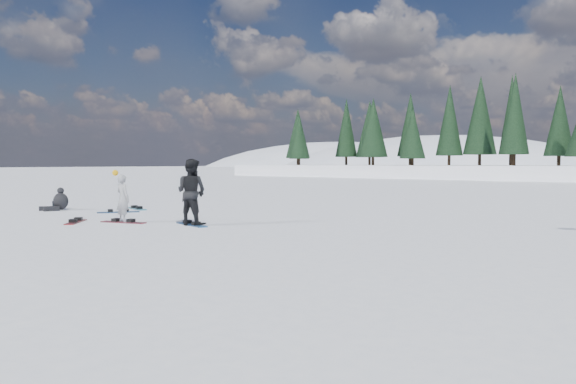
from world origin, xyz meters
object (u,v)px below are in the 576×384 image
(snowboarder_man, at_px, (191,192))
(snowboarder_woman, at_px, (123,198))
(snowboard_loose_c, at_px, (137,209))
(snowboard_loose_b, at_px, (76,222))
(snowboard_loose_a, at_px, (118,212))
(seated_rider, at_px, (59,201))
(gear_bag, at_px, (57,205))

(snowboarder_man, bearing_deg, snowboarder_woman, 8.12)
(snowboard_loose_c, xyz_separation_m, snowboard_loose_b, (2.76, -4.15, 0.00))
(snowboard_loose_c, distance_m, snowboard_loose_b, 4.98)
(snowboard_loose_c, height_order, snowboard_loose_a, same)
(seated_rider, bearing_deg, snowboard_loose_a, 32.55)
(gear_bag, relative_size, snowboard_loose_c, 0.30)
(snowboard_loose_a, bearing_deg, snowboarder_man, -69.95)
(snowboarder_man, relative_size, snowboard_loose_c, 1.29)
(seated_rider, height_order, snowboard_loose_c, seated_rider)
(seated_rider, distance_m, snowboard_loose_a, 2.81)
(snowboard_loose_c, bearing_deg, snowboard_loose_a, -44.10)
(snowboard_loose_c, xyz_separation_m, snowboard_loose_a, (0.79, -1.35, 0.00))
(snowboarder_woman, height_order, snowboard_loose_c, snowboarder_woman)
(snowboarder_woman, bearing_deg, snowboarder_man, -153.19)
(gear_bag, height_order, snowboard_loose_c, gear_bag)
(snowboard_loose_c, height_order, snowboard_loose_b, same)
(snowboarder_man, bearing_deg, gear_bag, -17.60)
(snowboarder_woman, relative_size, snowboard_loose_c, 1.07)
(snowboarder_woman, relative_size, gear_bag, 3.58)
(snowboarder_man, relative_size, snowboard_loose_a, 1.29)
(snowboarder_woman, height_order, gear_bag, snowboarder_woman)
(seated_rider, relative_size, snowboard_loose_c, 0.73)
(snowboarder_woman, relative_size, snowboard_loose_a, 1.07)
(snowboarder_man, distance_m, snowboard_loose_c, 6.61)
(gear_bag, bearing_deg, seated_rider, -20.10)
(seated_rider, xyz_separation_m, gear_bag, (-0.70, 0.26, -0.19))
(snowboarder_woman, xyz_separation_m, snowboard_loose_b, (-1.21, -0.87, -0.74))
(snowboarder_man, height_order, gear_bag, snowboarder_man)
(snowboarder_man, relative_size, seated_rider, 1.76)
(seated_rider, relative_size, gear_bag, 2.45)
(snowboard_loose_a, bearing_deg, snowboard_loose_c, 61.42)
(snowboarder_man, bearing_deg, snowboard_loose_a, -25.77)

